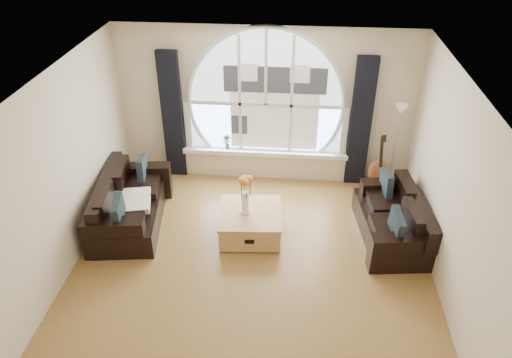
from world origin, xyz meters
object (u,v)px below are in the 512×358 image
object	(u,v)px
coffee_chest	(250,222)
floor_lamp	(394,149)
guitar	(380,160)
potted_plant	(227,142)
vase_flowers	(245,190)
sofa_right	(392,215)
sofa_left	(130,202)

from	to	relation	value
coffee_chest	floor_lamp	size ratio (longest dim) A/B	0.58
guitar	potted_plant	xyz separation A→B (m)	(-2.66, 0.14, 0.15)
coffee_chest	vase_flowers	distance (m)	0.58
coffee_chest	vase_flowers	bearing A→B (deg)	166.92
sofa_right	vase_flowers	distance (m)	2.22
sofa_left	coffee_chest	xyz separation A→B (m)	(1.88, -0.12, -0.17)
sofa_left	floor_lamp	bearing A→B (deg)	9.97
coffee_chest	floor_lamp	xyz separation A→B (m)	(2.27, 1.46, 0.57)
vase_flowers	potted_plant	bearing A→B (deg)	106.85
sofa_left	guitar	size ratio (longest dim) A/B	1.66
coffee_chest	guitar	bearing A→B (deg)	32.43
coffee_chest	vase_flowers	world-z (taller)	vase_flowers
coffee_chest	potted_plant	distance (m)	1.84
vase_flowers	floor_lamp	world-z (taller)	floor_lamp
sofa_right	vase_flowers	size ratio (longest dim) A/B	2.32
coffee_chest	guitar	size ratio (longest dim) A/B	0.88
sofa_left	guitar	bearing A→B (deg)	11.97
vase_flowers	floor_lamp	bearing A→B (deg)	31.62
sofa_left	vase_flowers	distance (m)	1.85
vase_flowers	guitar	bearing A→B (deg)	35.51
floor_lamp	sofa_right	bearing A→B (deg)	-97.04
vase_flowers	floor_lamp	distance (m)	2.75
sofa_left	potted_plant	size ratio (longest dim) A/B	6.67
sofa_left	guitar	distance (m)	4.20
vase_flowers	guitar	distance (m)	2.66
vase_flowers	potted_plant	xyz separation A→B (m)	(-0.51, 1.67, -0.12)
sofa_right	guitar	bearing A→B (deg)	84.09
coffee_chest	floor_lamp	distance (m)	2.76
guitar	potted_plant	size ratio (longest dim) A/B	4.01
sofa_left	potted_plant	bearing A→B (deg)	42.43
sofa_right	floor_lamp	world-z (taller)	floor_lamp
floor_lamp	potted_plant	size ratio (longest dim) A/B	6.05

